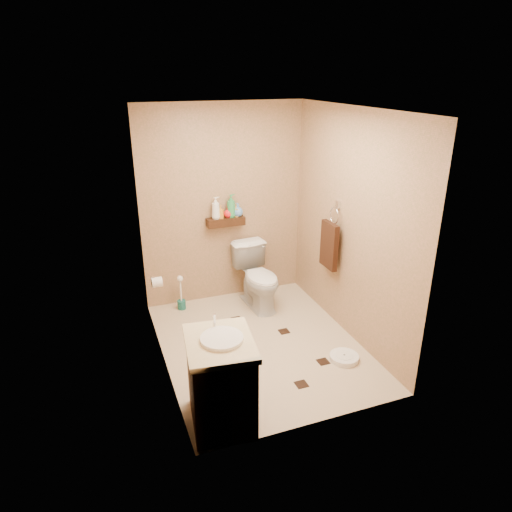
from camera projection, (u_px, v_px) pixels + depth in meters
name	position (u px, v px, depth m)	size (l,w,h in m)	color
ground	(260.00, 344.00, 4.86)	(2.50, 2.50, 0.00)	#C5B390
wall_back	(223.00, 205.00, 5.49)	(2.00, 0.04, 2.40)	tan
wall_front	(322.00, 293.00, 3.32)	(2.00, 0.04, 2.40)	tan
wall_left	(156.00, 252.00, 4.08)	(0.04, 2.50, 2.40)	tan
wall_right	(350.00, 227.00, 4.73)	(0.04, 2.50, 2.40)	tan
ceiling	(261.00, 109.00, 3.95)	(2.00, 2.50, 0.02)	white
wall_shelf	(226.00, 222.00, 5.49)	(0.46, 0.14, 0.10)	#3C1F10
floor_accents	(263.00, 346.00, 4.83)	(1.07, 1.46, 0.01)	black
toilet	(258.00, 277.00, 5.53)	(0.43, 0.75, 0.76)	white
vanity	(221.00, 380.00, 3.66)	(0.60, 0.70, 0.90)	brown
bathroom_scale	(344.00, 357.00, 4.59)	(0.31, 0.31, 0.06)	white
toilet_brush	(181.00, 297.00, 5.53)	(0.10, 0.10, 0.44)	#18625B
towel_ring	(330.00, 243.00, 5.01)	(0.12, 0.30, 0.76)	silver
toilet_paper	(157.00, 282.00, 4.89)	(0.12, 0.11, 0.12)	white
bottle_a	(216.00, 208.00, 5.38)	(0.10, 0.10, 0.27)	white
bottle_b	(221.00, 212.00, 5.42)	(0.07, 0.07, 0.15)	gold
bottle_c	(228.00, 212.00, 5.46)	(0.10, 0.10, 0.13)	red
bottle_d	(231.00, 206.00, 5.44)	(0.11, 0.11, 0.28)	#329854
bottle_e	(236.00, 210.00, 5.48)	(0.07, 0.07, 0.16)	#C69042
bottle_f	(238.00, 210.00, 5.49)	(0.13, 0.13, 0.16)	#558BD6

